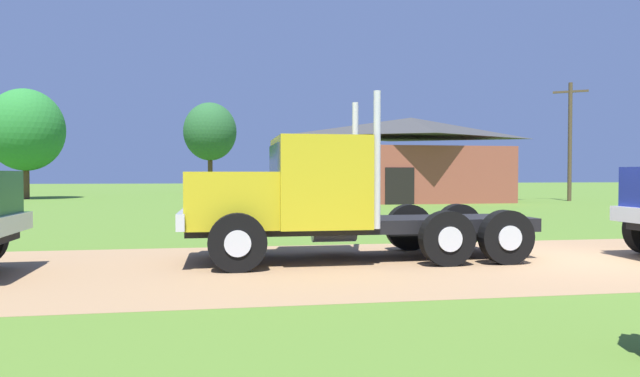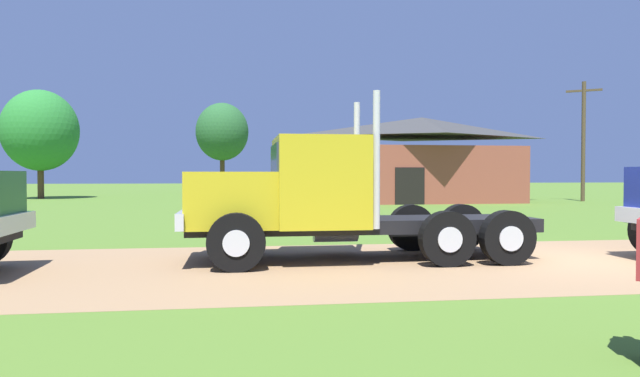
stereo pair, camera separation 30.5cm
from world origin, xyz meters
name	(u,v)px [view 2 (the right image)]	position (x,y,z in m)	size (l,w,h in m)	color
ground_plane	(575,260)	(0.00, 0.00, 0.00)	(200.00, 200.00, 0.00)	#4F7327
dirt_track	(575,260)	(0.00, 0.00, 0.00)	(120.00, 6.45, 0.01)	#997651
truck_foreground_white	(315,201)	(-5.38, 0.80, 1.25)	(7.45, 2.72, 3.43)	black
shed_building	(422,161)	(4.65, 24.37, 2.64)	(12.48, 6.46, 5.47)	#974937
utility_pole_near	(583,138)	(15.56, 23.78, 4.21)	(1.90, 1.35, 7.92)	#4E3F2A
tree_left	(40,131)	(-21.44, 32.84, 4.98)	(5.37, 5.37, 7.95)	#513823
tree_mid	(222,132)	(-8.63, 42.29, 5.70)	(4.85, 4.85, 8.39)	#513823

